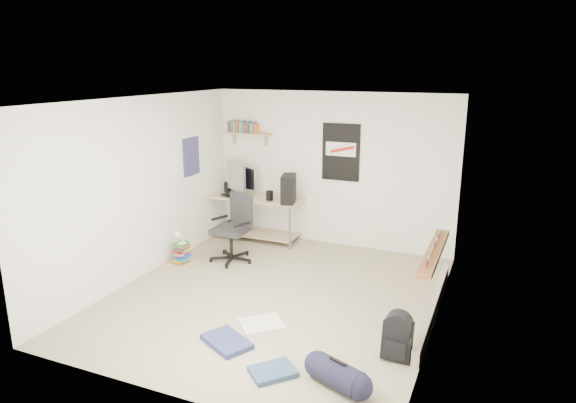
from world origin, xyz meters
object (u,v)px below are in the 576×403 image
at_px(desk, 254,217).
at_px(backpack, 397,340).
at_px(duffel_bag, 337,374).
at_px(office_chair, 231,230).
at_px(book_stack, 182,254).

height_order(desk, backpack, desk).
relative_size(desk, backpack, 4.38).
bearing_deg(desk, duffel_bag, -52.36).
distance_m(office_chair, backpack, 3.35).
height_order(backpack, duffel_bag, backpack).
bearing_deg(desk, backpack, -41.90).
distance_m(desk, book_stack, 1.58).
distance_m(desk, duffel_bag, 4.41).
bearing_deg(office_chair, backpack, -9.91).
xyz_separation_m(desk, duffel_bag, (2.64, -3.52, -0.22)).
xyz_separation_m(office_chair, backpack, (2.87, -1.70, -0.29)).
xyz_separation_m(backpack, duffel_bag, (-0.40, -0.72, -0.06)).
height_order(office_chair, book_stack, office_chair).
height_order(office_chair, backpack, office_chair).
bearing_deg(book_stack, office_chair, 31.46).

